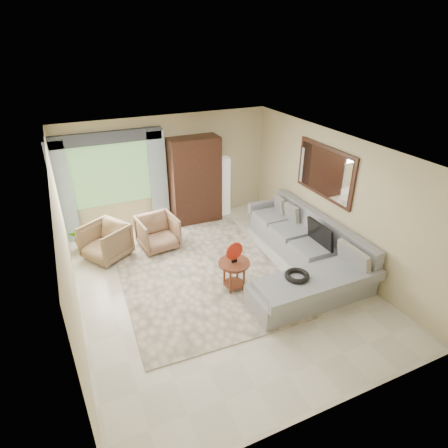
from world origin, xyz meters
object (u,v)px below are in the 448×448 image
tv_screen (320,234)px  armchair_left (106,242)px  armoire (195,181)px  floor_lamp (224,186)px  sectional_sofa (305,255)px  potted_plant (84,237)px  coffee_table (234,275)px  armchair_right (158,233)px

tv_screen → armchair_left: size_ratio=0.89×
tv_screen → armoire: 3.34m
armchair_left → floor_lamp: bearing=74.4°
sectional_sofa → floor_lamp: (-0.43, 2.96, 0.47)m
sectional_sofa → potted_plant: bearing=147.2°
armchair_left → floor_lamp: floor_lamp is taller
coffee_table → armoire: 3.08m
sectional_sofa → floor_lamp: 3.03m
sectional_sofa → potted_plant: sectional_sofa is taller
tv_screen → armchair_right: tv_screen is taller
tv_screen → coffee_table: tv_screen is taller
potted_plant → tv_screen: bearing=-31.8°
potted_plant → armchair_right: bearing=-21.9°
tv_screen → armchair_left: tv_screen is taller
armchair_left → potted_plant: size_ratio=1.39×
coffee_table → armchair_right: (-0.87, 2.02, 0.06)m
armchair_right → tv_screen: bearing=-43.0°
potted_plant → coffee_table: bearing=-48.1°
armoire → armchair_left: bearing=-158.9°
coffee_table → floor_lamp: size_ratio=0.38×
floor_lamp → tv_screen: bearing=-77.0°
armoire → floor_lamp: size_ratio=1.40×
armchair_left → armoire: (2.33, 0.90, 0.67)m
floor_lamp → armoire: bearing=-175.7°
armchair_right → potted_plant: (-1.48, 0.59, -0.07)m
tv_screen → armchair_right: 3.42m
tv_screen → sectional_sofa: bearing=166.2°
tv_screen → floor_lamp: (-0.70, 3.02, 0.03)m
coffee_table → armchair_left: size_ratio=0.69×
tv_screen → armoire: armoire is taller
tv_screen → armoire: bearing=116.9°
coffee_table → armchair_right: 2.20m
armoire → floor_lamp: armoire is taller
armchair_left → armchair_right: armchair_left is taller
potted_plant → armoire: bearing=7.4°
coffee_table → potted_plant: size_ratio=0.96×
tv_screen → floor_lamp: 3.10m
armchair_left → floor_lamp: 3.30m
sectional_sofa → armoire: armoire is taller
sectional_sofa → coffee_table: sectional_sofa is taller
coffee_table → armchair_right: armchair_right is taller
sectional_sofa → armchair_left: bearing=150.8°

